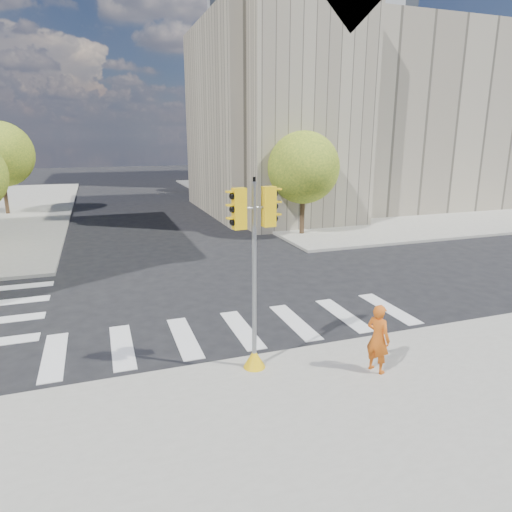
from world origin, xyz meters
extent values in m
plane|color=black|center=(0.00, 0.00, 0.00)|extent=(160.00, 160.00, 0.00)
cube|color=gray|center=(20.00, 26.00, 0.07)|extent=(28.00, 40.00, 0.15)
cube|color=#9E947E|center=(17.00, 20.00, 7.00)|extent=(26.00, 14.00, 14.00)
cube|color=#9E947E|center=(9.00, 15.00, 7.00)|extent=(8.00, 8.00, 14.00)
cube|color=#9EA0A3|center=(22.00, 42.00, 15.00)|extent=(20.00, 18.00, 30.00)
cylinder|color=#382616|center=(-10.50, 24.00, 1.31)|extent=(0.28, 0.28, 2.62)
sphere|color=#446B1E|center=(-10.50, 24.00, 4.54)|extent=(4.80, 4.80, 4.80)
cylinder|color=#382616|center=(7.50, 10.00, 1.19)|extent=(0.28, 0.28, 2.38)
sphere|color=#446B1E|center=(7.50, 10.00, 4.06)|extent=(4.20, 4.20, 4.20)
cylinder|color=#382616|center=(7.50, 22.00, 1.26)|extent=(0.28, 0.28, 2.52)
sphere|color=#446B1E|center=(7.50, 22.00, 4.36)|extent=(4.60, 4.60, 4.60)
cylinder|color=#382616|center=(7.50, 34.00, 1.14)|extent=(0.28, 0.28, 2.27)
sphere|color=#446B1E|center=(7.50, 34.00, 3.88)|extent=(4.00, 4.00, 4.00)
cylinder|color=black|center=(8.00, 14.00, 4.15)|extent=(0.12, 0.12, 8.00)
cube|color=black|center=(8.00, 14.00, 8.15)|extent=(0.35, 0.18, 0.22)
cylinder|color=black|center=(8.00, 28.00, 4.15)|extent=(0.12, 0.12, 8.00)
cube|color=black|center=(8.00, 28.00, 8.15)|extent=(0.35, 0.18, 0.22)
cone|color=#EAB40C|center=(-0.59, -4.64, 0.40)|extent=(0.56, 0.56, 0.50)
cylinder|color=gray|center=(-0.59, -4.64, 2.50)|extent=(0.11, 0.11, 4.69)
cylinder|color=black|center=(-0.59, -4.64, 4.89)|extent=(0.07, 0.07, 0.12)
cylinder|color=gray|center=(-0.59, -4.64, 4.24)|extent=(0.90, 0.16, 0.06)
cube|color=#EAB40C|center=(-0.97, -4.68, 4.24)|extent=(0.32, 0.25, 0.95)
cube|color=#EAB40C|center=(-0.21, -4.60, 4.24)|extent=(0.32, 0.25, 0.95)
imported|color=#CD5713|center=(2.23, -5.82, 1.03)|extent=(0.63, 0.75, 1.76)
camera|label=1|loc=(-4.02, -14.57, 5.86)|focal=32.00mm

